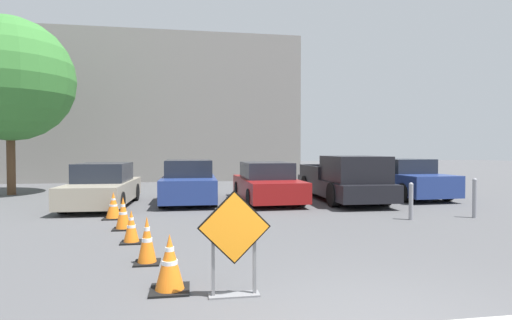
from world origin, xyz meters
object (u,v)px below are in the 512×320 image
(road_closed_sign, at_px, (234,238))
(traffic_cone_nearest, at_px, (170,263))
(traffic_cone_third, at_px, (131,227))
(parked_car_second, at_px, (189,183))
(bollard_nearest, at_px, (411,200))
(traffic_cone_second, at_px, (147,240))
(parked_car_third, at_px, (267,183))
(traffic_cone_fourth, at_px, (123,214))
(bollard_second, at_px, (475,197))
(parked_car_fourth, at_px, (404,179))
(parked_car_nearest, at_px, (103,187))
(traffic_cone_fifth, at_px, (113,206))
(pickup_truck, at_px, (345,181))

(road_closed_sign, height_order, traffic_cone_nearest, road_closed_sign)
(traffic_cone_third, height_order, parked_car_second, parked_car_second)
(parked_car_second, relative_size, bollard_nearest, 4.12)
(traffic_cone_nearest, height_order, traffic_cone_second, traffic_cone_second)
(traffic_cone_second, distance_m, parked_car_third, 8.01)
(traffic_cone_nearest, xyz_separation_m, traffic_cone_fourth, (-1.26, 4.23, 0.00))
(road_closed_sign, height_order, bollard_nearest, road_closed_sign)
(bollard_second, bearing_deg, parked_car_fourth, 82.68)
(traffic_cone_nearest, height_order, traffic_cone_fourth, traffic_cone_fourth)
(traffic_cone_fourth, height_order, bollard_second, bollard_second)
(traffic_cone_fourth, relative_size, parked_car_fourth, 0.17)
(traffic_cone_fourth, xyz_separation_m, bollard_nearest, (7.21, 0.10, 0.15))
(traffic_cone_nearest, bearing_deg, bollard_nearest, 36.02)
(traffic_cone_fourth, bearing_deg, parked_car_third, 46.04)
(traffic_cone_third, bearing_deg, parked_car_nearest, 106.86)
(parked_car_nearest, bearing_deg, parked_car_second, -167.42)
(parked_car_third, bearing_deg, bollard_nearest, 123.88)
(bollard_second, bearing_deg, traffic_cone_fifth, 171.62)
(road_closed_sign, xyz_separation_m, pickup_truck, (4.86, 8.46, -0.00))
(parked_car_third, distance_m, parked_car_fourth, 5.47)
(traffic_cone_fifth, distance_m, parked_car_second, 3.62)
(traffic_cone_third, xyz_separation_m, bollard_nearest, (6.83, 1.49, 0.20))
(traffic_cone_fifth, bearing_deg, parked_car_second, 57.03)
(traffic_cone_second, xyz_separation_m, parked_car_second, (0.64, 7.43, 0.30))
(traffic_cone_fifth, distance_m, parked_car_nearest, 2.62)
(parked_car_second, xyz_separation_m, pickup_truck, (5.45, -0.65, 0.06))
(traffic_cone_fifth, bearing_deg, traffic_cone_third, -73.36)
(road_closed_sign, bearing_deg, bollard_second, 33.75)
(parked_car_third, height_order, bollard_nearest, parked_car_third)
(parked_car_third, bearing_deg, parked_car_fourth, -177.66)
(road_closed_sign, bearing_deg, traffic_cone_fourth, 114.29)
(pickup_truck, distance_m, bollard_nearest, 3.80)
(bollard_nearest, height_order, bollard_second, bollard_second)
(bollard_nearest, bearing_deg, bollard_second, 0.00)
(road_closed_sign, bearing_deg, traffic_cone_nearest, 156.74)
(traffic_cone_second, height_order, bollard_second, bollard_second)
(parked_car_nearest, relative_size, parked_car_fourth, 1.01)
(traffic_cone_nearest, bearing_deg, traffic_cone_fifth, 106.95)
(road_closed_sign, xyz_separation_m, parked_car_fourth, (7.59, 9.29, -0.05))
(pickup_truck, bearing_deg, bollard_nearest, 95.73)
(traffic_cone_second, relative_size, parked_car_fourth, 0.18)
(parked_car_third, height_order, bollard_second, parked_car_third)
(traffic_cone_second, height_order, traffic_cone_fifth, traffic_cone_second)
(parked_car_second, relative_size, parked_car_fourth, 0.92)
(road_closed_sign, bearing_deg, bollard_nearest, 42.25)
(traffic_cone_nearest, distance_m, bollard_nearest, 7.36)
(traffic_cone_third, distance_m, parked_car_nearest, 5.64)
(traffic_cone_nearest, relative_size, traffic_cone_fifth, 1.05)
(road_closed_sign, bearing_deg, traffic_cone_second, 126.31)
(parked_car_second, bearing_deg, bollard_nearest, 142.98)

